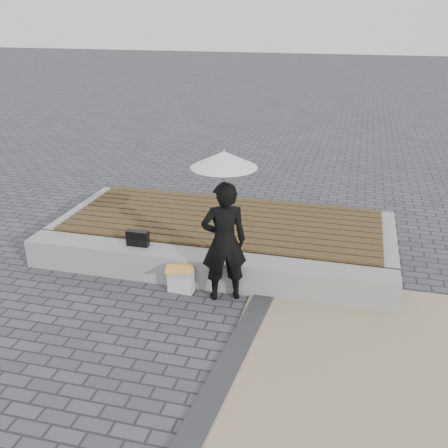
{
  "coord_description": "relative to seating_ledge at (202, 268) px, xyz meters",
  "views": [
    {
      "loc": [
        1.83,
        -4.26,
        3.38
      ],
      "look_at": [
        0.39,
        1.28,
        1.0
      ],
      "focal_mm": 41.76,
      "sensor_mm": 36.0,
      "label": 1
    }
  ],
  "objects": [
    {
      "name": "edging_band",
      "position": [
        0.75,
        -2.1,
        -0.18
      ],
      "size": [
        0.61,
        5.2,
        0.04
      ],
      "primitive_type": "cube",
      "rotation": [
        0.0,
        0.0,
        -0.07
      ],
      "color": "#333335",
      "rests_on": "ground"
    },
    {
      "name": "canvas_tote",
      "position": [
        -0.18,
        -0.33,
        -0.03
      ],
      "size": [
        0.33,
        0.15,
        0.34
      ],
      "primitive_type": "cube",
      "rotation": [
        0.0,
        0.0,
        -0.04
      ],
      "color": "silver",
      "rests_on": "ground"
    },
    {
      "name": "timber_decking",
      "position": [
        0.0,
        1.2,
        0.22
      ],
      "size": [
        4.6,
        2.0,
        0.04
      ],
      "primitive_type": null,
      "color": "brown",
      "rests_on": "timber_platform"
    },
    {
      "name": "handbag",
      "position": [
        -0.91,
        0.05,
        0.31
      ],
      "size": [
        0.3,
        0.11,
        0.21
      ],
      "primitive_type": "cube",
      "rotation": [
        0.0,
        0.0,
        0.01
      ],
      "color": "black",
      "rests_on": "seating_ledge"
    },
    {
      "name": "parasol",
      "position": [
        0.39,
        -0.32,
        1.59
      ],
      "size": [
        0.77,
        0.77,
        0.98
      ],
      "rotation": [
        0.0,
        0.0,
        -0.27
      ],
      "color": "#A9A9AE",
      "rests_on": "ground"
    },
    {
      "name": "timber_platform",
      "position": [
        0.0,
        1.2,
        0.0
      ],
      "size": [
        5.0,
        2.0,
        0.4
      ],
      "primitive_type": "cube",
      "color": "#A6A7A2",
      "rests_on": "ground"
    },
    {
      "name": "ground",
      "position": [
        0.0,
        -1.6,
        -0.2
      ],
      "size": [
        80.0,
        80.0,
        0.0
      ],
      "primitive_type": "plane",
      "color": "#4A4A4F",
      "rests_on": "ground"
    },
    {
      "name": "woman",
      "position": [
        0.39,
        -0.32,
        0.56
      ],
      "size": [
        0.66,
        0.56,
        1.53
      ],
      "primitive_type": "imported",
      "rotation": [
        0.0,
        0.0,
        3.56
      ],
      "color": "black",
      "rests_on": "ground"
    },
    {
      "name": "magazine",
      "position": [
        -0.18,
        -0.38,
        0.15
      ],
      "size": [
        0.39,
        0.33,
        0.01
      ],
      "primitive_type": "cube",
      "rotation": [
        0.0,
        0.0,
        0.25
      ],
      "color": "#DE4940",
      "rests_on": "canvas_tote"
    },
    {
      "name": "seating_ledge",
      "position": [
        0.0,
        0.0,
        0.0
      ],
      "size": [
        5.0,
        0.45,
        0.4
      ],
      "primitive_type": "cube",
      "color": "#999994",
      "rests_on": "ground"
    }
  ]
}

